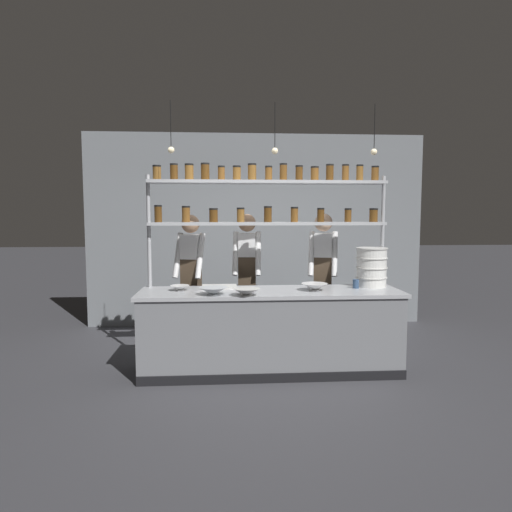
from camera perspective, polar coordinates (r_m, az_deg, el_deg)
name	(u,v)px	position (r m, az deg, el deg)	size (l,w,h in m)	color
ground_plane	(270,371)	(5.32, 1.79, -14.15)	(40.00, 40.00, 0.00)	#3D3D42
back_wall	(256,230)	(7.26, 0.05, 3.22)	(5.31, 0.12, 3.01)	gray
prep_counter	(270,331)	(5.18, 1.81, -9.36)	(2.91, 0.76, 0.92)	gray
spice_shelf_unit	(266,204)	(5.34, 1.28, 6.55)	(2.79, 0.28, 2.35)	#ADAFB5
chef_left	(191,274)	(5.71, -8.14, -2.26)	(0.42, 0.35, 1.76)	black
chef_center	(247,271)	(5.88, -1.12, -1.93)	(0.38, 0.32, 1.77)	black
chef_right	(323,272)	(5.84, 8.36, -1.98)	(0.41, 0.34, 1.77)	black
container_stack	(372,267)	(5.50, 14.25, -1.35)	(0.36, 0.36, 0.46)	white
cutting_board	(219,287)	(5.28, -4.61, -3.85)	(0.40, 0.26, 0.02)	silver
prep_bowl_near_left	(180,288)	(5.14, -9.49, -3.97)	(0.21, 0.21, 0.06)	white
prep_bowl_center_front	(213,291)	(4.82, -5.37, -4.40)	(0.30, 0.30, 0.08)	silver
prep_bowl_center_back	(247,292)	(4.75, -1.20, -4.54)	(0.28, 0.28, 0.08)	silver
prep_bowl_near_right	(314,287)	(5.11, 7.32, -3.87)	(0.29, 0.29, 0.08)	white
serving_cup_front	(356,284)	(5.35, 12.37, -3.42)	(0.07, 0.07, 0.10)	#334C70
pendant_light_row	(274,149)	(5.07, 2.31, 13.24)	(2.28, 0.07, 0.55)	black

